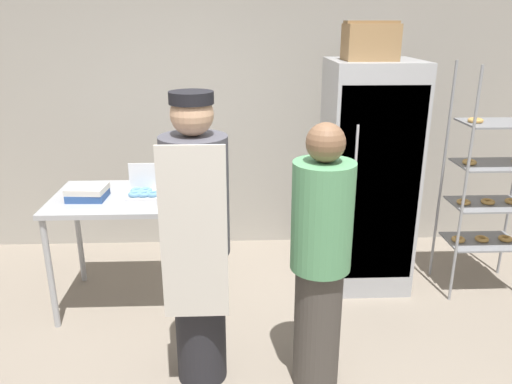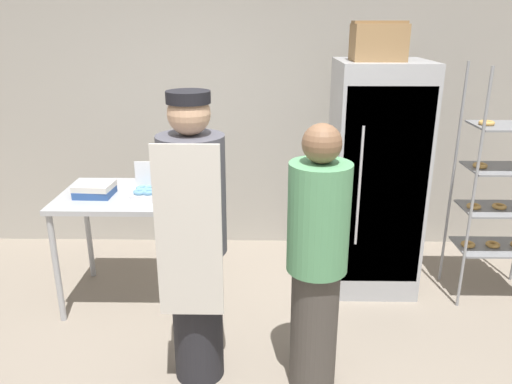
{
  "view_description": "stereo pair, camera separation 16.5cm",
  "coord_description": "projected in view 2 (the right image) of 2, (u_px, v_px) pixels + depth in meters",
  "views": [
    {
      "loc": [
        -0.19,
        -2.21,
        2.1
      ],
      "look_at": [
        -0.07,
        0.69,
        1.1
      ],
      "focal_mm": 35.0,
      "sensor_mm": 36.0,
      "label": 1
    },
    {
      "loc": [
        -0.02,
        -2.21,
        2.1
      ],
      "look_at": [
        -0.07,
        0.69,
        1.1
      ],
      "focal_mm": 35.0,
      "sensor_mm": 36.0,
      "label": 2
    }
  ],
  "objects": [
    {
      "name": "cardboard_storage_box",
      "position": [
        378.0,
        42.0,
        3.55
      ],
      "size": [
        0.38,
        0.3,
        0.28
      ],
      "color": "#937047",
      "rests_on": "refrigerator"
    },
    {
      "name": "prep_counter",
      "position": [
        138.0,
        205.0,
        3.75
      ],
      "size": [
        1.15,
        0.76,
        0.88
      ],
      "color": "#ADAFB5",
      "rests_on": "ground_plane"
    },
    {
      "name": "baking_rack",
      "position": [
        502.0,
        189.0,
        3.78
      ],
      "size": [
        0.63,
        0.44,
        1.82
      ],
      "color": "#93969B",
      "rests_on": "ground_plane"
    },
    {
      "name": "person_baker",
      "position": [
        194.0,
        240.0,
        2.84
      ],
      "size": [
        0.37,
        0.39,
        1.76
      ],
      "color": "#232328",
      "rests_on": "ground_plane"
    },
    {
      "name": "binder_stack",
      "position": [
        95.0,
        189.0,
        3.65
      ],
      "size": [
        0.28,
        0.24,
        0.1
      ],
      "color": "#2D5193",
      "rests_on": "prep_counter"
    },
    {
      "name": "refrigerator",
      "position": [
        375.0,
        179.0,
        3.94
      ],
      "size": [
        0.68,
        0.7,
        1.82
      ],
      "color": "#ADAFB5",
      "rests_on": "ground_plane"
    },
    {
      "name": "back_wall",
      "position": [
        267.0,
        90.0,
        4.59
      ],
      "size": [
        6.4,
        0.12,
        2.97
      ],
      "primitive_type": "cube",
      "color": "#ADA89E",
      "rests_on": "ground_plane"
    },
    {
      "name": "blender_pitcher",
      "position": [
        173.0,
        172.0,
        3.85
      ],
      "size": [
        0.14,
        0.14,
        0.25
      ],
      "color": "black",
      "rests_on": "prep_counter"
    },
    {
      "name": "person_customer",
      "position": [
        317.0,
        262.0,
        2.79
      ],
      "size": [
        0.34,
        0.34,
        1.61
      ],
      "color": "#47423D",
      "rests_on": "ground_plane"
    },
    {
      "name": "donut_box",
      "position": [
        150.0,
        192.0,
        3.6
      ],
      "size": [
        0.26,
        0.21,
        0.25
      ],
      "color": "white",
      "rests_on": "prep_counter"
    }
  ]
}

